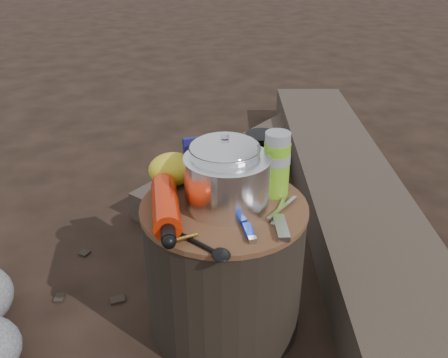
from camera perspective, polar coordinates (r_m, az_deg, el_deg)
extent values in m
plane|color=black|center=(1.51, 0.00, -16.27)|extent=(60.00, 60.00, 0.00)
cylinder|color=black|center=(1.38, 0.00, -10.26)|extent=(0.44, 0.44, 0.40)
cube|color=#362C24|center=(2.03, 14.19, -1.34)|extent=(0.73, 2.18, 0.18)
cube|color=#362C24|center=(2.35, 3.46, 2.77)|extent=(1.18, 1.12, 0.11)
cylinder|color=white|center=(1.24, 0.40, -0.26)|extent=(0.22, 0.22, 0.14)
cylinder|color=silver|center=(1.25, 0.10, 1.16)|extent=(0.18, 0.18, 0.18)
cylinder|color=#69A81C|center=(1.29, 6.21, 1.72)|extent=(0.07, 0.07, 0.18)
cylinder|color=black|center=(1.37, 4.41, 2.63)|extent=(0.09, 0.09, 0.13)
ellipsoid|color=gold|center=(1.35, -6.08, 1.17)|extent=(0.13, 0.11, 0.09)
cube|color=#11104E|center=(1.37, -2.69, 2.48)|extent=(0.10, 0.03, 0.13)
cube|color=#0022C6|center=(1.15, 2.93, -6.13)|extent=(0.02, 0.07, 0.01)
cube|color=#B1B1B6|center=(1.17, 6.74, -5.72)|extent=(0.04, 0.10, 0.01)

